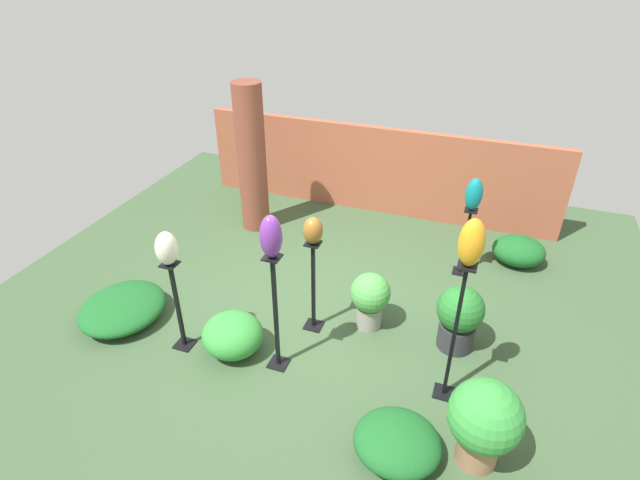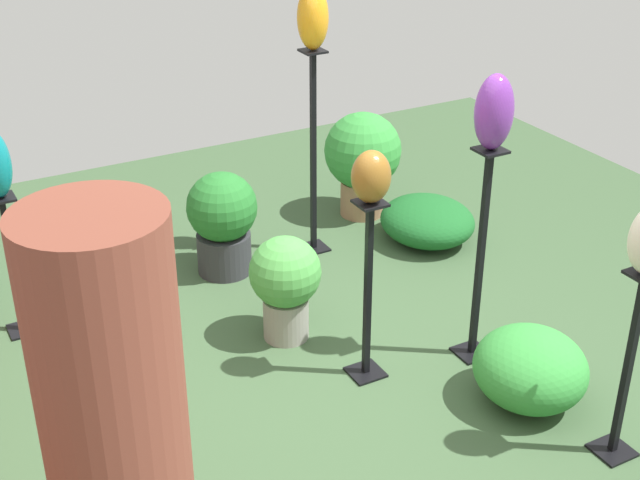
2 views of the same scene
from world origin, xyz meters
name	(u,v)px [view 1 (image 1 of 2)]	position (x,y,z in m)	size (l,w,h in m)	color
ground_plane	(314,311)	(0.00, 0.00, 0.00)	(8.00, 8.00, 0.00)	#385133
brick_wall_back	(376,170)	(0.00, 2.77, 0.70)	(5.60, 0.12, 1.39)	#9E5138
brick_pillar	(252,159)	(-1.57, 1.63, 1.10)	(0.42, 0.42, 2.19)	brown
pedestal_amber	(454,339)	(1.65, -0.74, 0.71)	(0.20, 0.20, 1.53)	black
pedestal_teal	(465,245)	(1.55, 1.43, 0.43)	(0.20, 0.20, 0.94)	black
pedestal_bronze	(313,290)	(0.09, -0.25, 0.52)	(0.20, 0.20, 1.13)	black
pedestal_ivory	(178,310)	(-1.13, -1.03, 0.49)	(0.20, 0.20, 1.08)	black
pedestal_violet	(276,318)	(-0.04, -0.94, 0.62)	(0.20, 0.20, 1.35)	black
art_vase_amber	(472,243)	(1.65, -0.74, 1.75)	(0.21, 0.22, 0.44)	orange
art_vase_teal	(474,194)	(1.55, 1.43, 1.16)	(0.21, 0.19, 0.42)	#0F727A
art_vase_bronze	(313,231)	(0.09, -0.25, 1.28)	(0.21, 0.22, 0.30)	brown
art_vase_ivory	(167,248)	(-1.13, -1.03, 1.26)	(0.21, 0.23, 0.36)	beige
art_vase_violet	(271,237)	(-0.04, -0.94, 1.57)	(0.20, 0.22, 0.43)	#6B2D8C
potted_plant_mid_right	(370,297)	(0.68, -0.02, 0.40)	(0.45, 0.45, 0.69)	gray
potted_plant_back_center	(459,316)	(1.65, -0.01, 0.41)	(0.50, 0.50, 0.76)	#2D2D33
potted_plant_front_right	(484,420)	(2.00, -1.37, 0.50)	(0.61, 0.61, 0.86)	#936B4C
foliage_bed_east	(397,442)	(1.36, -1.57, 0.17)	(0.76, 0.70, 0.33)	#195923
foliage_bed_west	(519,251)	(2.25, 1.93, 0.19)	(0.69, 0.59, 0.39)	#195923
foliage_bed_center	(233,335)	(-0.57, -0.92, 0.22)	(0.66, 0.64, 0.45)	#338C38
foliage_bed_rear	(123,308)	(-2.05, -0.88, 0.15)	(0.94, 1.03, 0.29)	#195923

